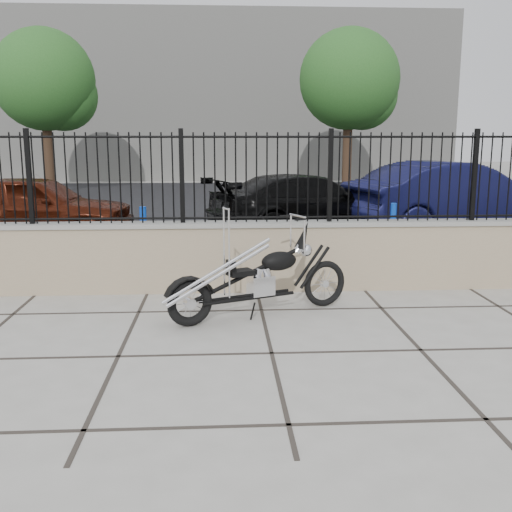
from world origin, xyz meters
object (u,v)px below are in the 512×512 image
(car_red, at_px, (35,207))
(car_blue, at_px, (452,197))
(chopper_motorcycle, at_px, (258,261))
(car_black, at_px, (308,204))

(car_red, relative_size, car_blue, 0.84)
(chopper_motorcycle, distance_m, car_red, 7.12)
(chopper_motorcycle, distance_m, car_blue, 7.76)
(chopper_motorcycle, xyz_separation_m, car_blue, (4.72, 6.16, 0.11))
(car_red, distance_m, car_black, 5.77)
(chopper_motorcycle, distance_m, car_black, 6.43)
(car_red, height_order, car_blue, car_blue)
(car_red, xyz_separation_m, car_black, (5.75, 0.54, -0.03))
(chopper_motorcycle, relative_size, car_red, 0.56)
(car_black, relative_size, car_blue, 0.94)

